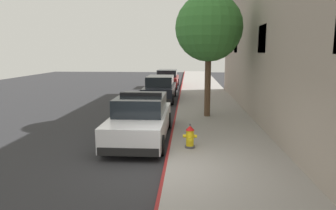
{
  "coord_description": "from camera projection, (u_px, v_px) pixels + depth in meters",
  "views": [
    {
      "loc": [
        0.54,
        -7.52,
        3.1
      ],
      "look_at": [
        -0.26,
        4.52,
        1.0
      ],
      "focal_mm": 32.64,
      "sensor_mm": 36.0,
      "label": 1
    }
  ],
  "objects": [
    {
      "name": "curb_painted_edge",
      "position": [
        178.0,
        105.0,
        17.78
      ],
      "size": [
        0.08,
        60.0,
        0.15
      ],
      "primitive_type": "cube",
      "color": "maroon",
      "rests_on": "ground"
    },
    {
      "name": "sidewalk_pavement",
      "position": [
        208.0,
        105.0,
        17.66
      ],
      "size": [
        3.44,
        60.0,
        0.15
      ],
      "primitive_type": "cube",
      "color": "gray",
      "rests_on": "ground"
    },
    {
      "name": "street_tree",
      "position": [
        209.0,
        28.0,
        13.59
      ],
      "size": [
        3.01,
        3.01,
        5.52
      ],
      "color": "brown",
      "rests_on": "sidewalk_pavement"
    },
    {
      "name": "parked_car_dark_far",
      "position": [
        167.0,
        79.0,
        26.9
      ],
      "size": [
        1.94,
        4.84,
        1.56
      ],
      "color": "maroon",
      "rests_on": "ground"
    },
    {
      "name": "fire_hydrant",
      "position": [
        190.0,
        137.0,
        9.49
      ],
      "size": [
        0.44,
        0.4,
        0.76
      ],
      "color": "#4C4C51",
      "rests_on": "sidewalk_pavement"
    },
    {
      "name": "police_cruiser",
      "position": [
        141.0,
        119.0,
        10.91
      ],
      "size": [
        1.94,
        4.84,
        1.68
      ],
      "color": "white",
      "rests_on": "ground"
    },
    {
      "name": "ground_plane",
      "position": [
        107.0,
        107.0,
        18.08
      ],
      "size": [
        32.72,
        60.0,
        0.2
      ],
      "primitive_type": "cube",
      "color": "#2B2B2D"
    },
    {
      "name": "parked_car_silver_ahead",
      "position": [
        160.0,
        89.0,
        19.84
      ],
      "size": [
        1.94,
        4.84,
        1.56
      ],
      "color": "black",
      "rests_on": "ground"
    }
  ]
}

